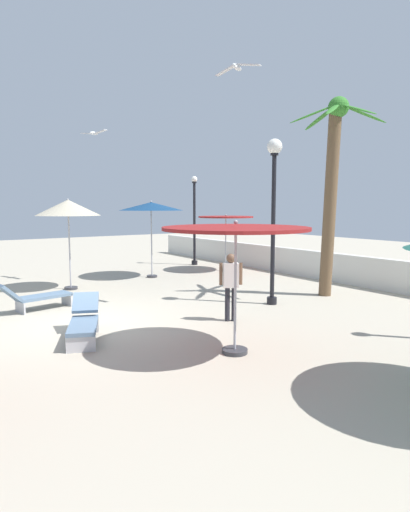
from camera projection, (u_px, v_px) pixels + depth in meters
ground_plane at (89, 324)px, 10.25m from camera, size 56.00×56.00×0.00m
boundary_wall at (348, 269)px, 15.50m from camera, size 25.20×0.30×1.05m
patio_umbrella_0 at (68, 208)px, 14.24m from camera, size 2.08×2.08×3.00m
patio_umbrella_1 at (236, 234)px, 8.01m from camera, size 2.72×2.72×2.52m
patio_umbrella_3 at (226, 220)px, 18.41m from camera, size 2.31×2.31×2.41m
patio_umbrella_5 at (151, 207)px, 16.65m from camera, size 2.45×2.45×2.96m
palm_tree_1 at (332, 178)px, 13.03m from camera, size 2.85×2.53×5.92m
lamp_post_0 at (194, 218)px, 20.31m from camera, size 0.29×0.29×4.12m
lamp_post_2 at (274, 196)px, 12.01m from camera, size 0.42×0.42×4.58m
lounge_chair_1 at (35, 296)px, 11.54m from camera, size 0.90×1.96×0.84m
lounge_chair_2 at (84, 320)px, 9.10m from camera, size 1.92×1.23×0.82m
guest_1 at (231, 280)px, 10.45m from camera, size 0.39×0.49×1.64m
seagull_0 at (94, 133)px, 15.39m from camera, size 1.17×0.60×0.14m
seagull_1 at (237, 68)px, 11.24m from camera, size 1.34×0.53×0.20m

